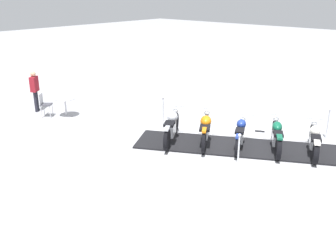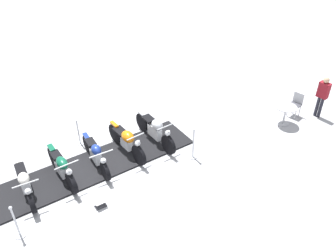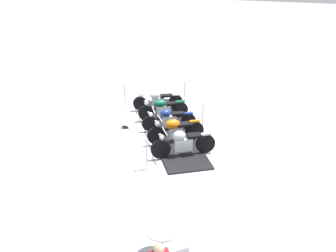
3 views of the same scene
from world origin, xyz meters
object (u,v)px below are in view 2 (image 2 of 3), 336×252
(motorcycle_copper, at_px, (127,141))
(stanchion_left_mid, at_px, (79,135))
(motorcycle_cream, at_px, (25,182))
(cafe_table, at_px, (286,111))
(motorcycle_chrome, at_px, (155,130))
(cafe_chair_near_table, at_px, (296,103))
(motorcycle_forest, at_px, (62,167))
(bystander_person, at_px, (323,94))
(stanchion_right_rear, at_px, (193,147))
(stanchion_right_front, at_px, (17,226))
(motorcycle_navy, at_px, (96,154))
(info_placard, at_px, (100,205))

(motorcycle_copper, height_order, stanchion_left_mid, motorcycle_copper)
(motorcycle_cream, relative_size, cafe_table, 2.63)
(motorcycle_chrome, height_order, cafe_chair_near_table, motorcycle_chrome)
(motorcycle_cream, height_order, motorcycle_forest, motorcycle_forest)
(cafe_table, bearing_deg, motorcycle_cream, -71.62)
(motorcycle_copper, bearing_deg, cafe_table, 70.02)
(cafe_table, bearing_deg, bystander_person, 104.87)
(bystander_person, bearing_deg, motorcycle_copper, -22.65)
(stanchion_right_rear, xyz_separation_m, stanchion_right_front, (2.73, -4.91, -0.06))
(motorcycle_copper, relative_size, stanchion_left_mid, 1.88)
(motorcycle_cream, relative_size, motorcycle_navy, 1.03)
(motorcycle_chrome, distance_m, cafe_table, 4.91)
(motorcycle_cream, relative_size, bystander_person, 1.23)
(info_placard, bearing_deg, cafe_table, 179.47)
(motorcycle_chrome, distance_m, stanchion_left_mid, 2.63)
(motorcycle_cream, distance_m, stanchion_right_front, 1.50)
(stanchion_left_mid, xyz_separation_m, cafe_chair_near_table, (-1.13, 8.09, 0.19))
(motorcycle_copper, height_order, cafe_chair_near_table, motorcycle_copper)
(motorcycle_copper, relative_size, stanchion_right_rear, 1.64)
(motorcycle_navy, xyz_separation_m, bystander_person, (-2.23, 8.27, 0.51))
(stanchion_left_mid, xyz_separation_m, bystander_person, (-0.98, 8.95, 0.64))
(motorcycle_copper, relative_size, cafe_chair_near_table, 2.01)
(stanchion_left_mid, height_order, cafe_chair_near_table, stanchion_left_mid)
(cafe_table, height_order, cafe_chair_near_table, cafe_chair_near_table)
(motorcycle_forest, xyz_separation_m, motorcycle_chrome, (-1.60, 2.90, 0.05))
(motorcycle_navy, xyz_separation_m, motorcycle_chrome, (-1.07, 1.93, 0.06))
(motorcycle_cream, relative_size, motorcycle_copper, 1.09)
(motorcycle_copper, bearing_deg, motorcycle_cream, -93.67)
(stanchion_right_front, xyz_separation_m, cafe_chair_near_table, (-4.92, 9.20, 0.19))
(stanchion_right_front, distance_m, cafe_table, 9.64)
(motorcycle_chrome, bearing_deg, bystander_person, 69.71)
(motorcycle_cream, distance_m, info_placard, 2.29)
(motorcycle_cream, xyz_separation_m, info_placard, (0.67, 2.15, -0.40))
(stanchion_right_front, relative_size, bystander_person, 0.64)
(info_placard, height_order, bystander_person, bystander_person)
(motorcycle_cream, height_order, cafe_table, motorcycle_cream)
(cafe_chair_near_table, bearing_deg, cafe_table, -0.00)
(cafe_table, relative_size, cafe_chair_near_table, 0.84)
(motorcycle_chrome, relative_size, bystander_person, 1.22)
(motorcycle_navy, bearing_deg, motorcycle_cream, -86.89)
(motorcycle_copper, height_order, info_placard, motorcycle_copper)
(stanchion_left_mid, relative_size, cafe_chair_near_table, 1.07)
(motorcycle_cream, bearing_deg, bystander_person, 83.32)
(motorcycle_cream, xyz_separation_m, stanchion_left_mid, (-2.31, 1.25, -0.11))
(motorcycle_cream, distance_m, stanchion_left_mid, 2.62)
(cafe_chair_near_table, bearing_deg, motorcycle_chrome, -27.96)
(info_placard, distance_m, bystander_person, 9.02)
(stanchion_left_mid, height_order, stanchion_right_front, stanchion_right_front)
(motorcycle_navy, height_order, cafe_table, motorcycle_navy)
(motorcycle_navy, distance_m, bystander_person, 8.58)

